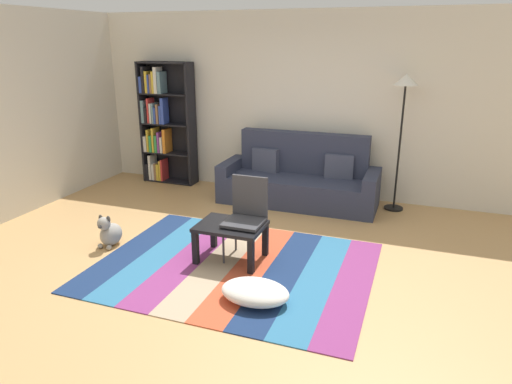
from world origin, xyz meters
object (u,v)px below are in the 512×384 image
object	(u,v)px
dog	(110,233)
folding_chair	(247,211)
bookshelf	(162,124)
standing_lamp	(404,98)
couch	(299,180)
tv_remote	(235,226)
coffee_table	(231,231)
pouf	(255,292)

from	to	relation	value
dog	folding_chair	bearing A→B (deg)	9.86
bookshelf	standing_lamp	bearing A→B (deg)	-1.54
couch	tv_remote	world-z (taller)	couch
bookshelf	dog	distance (m)	2.73
coffee_table	dog	xyz separation A→B (m)	(-1.47, -0.14, -0.18)
tv_remote	couch	bearing A→B (deg)	96.44
coffee_table	folding_chair	size ratio (longest dim) A/B	0.78
dog	standing_lamp	xyz separation A→B (m)	(3.01, 2.40, 1.39)
bookshelf	coffee_table	size ratio (longest dim) A/B	2.77
couch	pouf	world-z (taller)	couch
pouf	couch	bearing A→B (deg)	96.92
pouf	dog	world-z (taller)	dog
couch	bookshelf	xyz separation A→B (m)	(-2.41, 0.28, 0.63)
tv_remote	folding_chair	xyz separation A→B (m)	(0.06, 0.20, 0.11)
standing_lamp	tv_remote	world-z (taller)	standing_lamp
dog	tv_remote	xyz separation A→B (m)	(1.54, 0.08, 0.26)
pouf	tv_remote	xyz separation A→B (m)	(-0.47, 0.66, 0.32)
bookshelf	dog	size ratio (longest dim) A/B	4.92
dog	folding_chair	distance (m)	1.67
standing_lamp	folding_chair	world-z (taller)	standing_lamp
standing_lamp	folding_chair	xyz separation A→B (m)	(-1.41, -2.12, -1.02)
standing_lamp	couch	bearing A→B (deg)	-172.25
bookshelf	dog	bearing A→B (deg)	-73.34
coffee_table	couch	bearing A→B (deg)	84.58
bookshelf	coffee_table	bearing A→B (deg)	-46.82
coffee_table	folding_chair	distance (m)	0.27
dog	folding_chair	size ratio (longest dim) A/B	0.44
couch	dog	xyz separation A→B (m)	(-1.67, -2.21, -0.18)
tv_remote	folding_chair	bearing A→B (deg)	82.47
bookshelf	folding_chair	world-z (taller)	bookshelf
pouf	folding_chair	size ratio (longest dim) A/B	0.71
folding_chair	tv_remote	bearing A→B (deg)	-88.53
couch	pouf	xyz separation A→B (m)	(0.34, -2.79, -0.23)
tv_remote	folding_chair	world-z (taller)	folding_chair
coffee_table	folding_chair	world-z (taller)	folding_chair
couch	coffee_table	size ratio (longest dim) A/B	3.20
bookshelf	folding_chair	xyz separation A→B (m)	(2.35, -2.22, -0.43)
standing_lamp	coffee_table	bearing A→B (deg)	-124.24
couch	pouf	bearing A→B (deg)	-83.08
pouf	folding_chair	xyz separation A→B (m)	(-0.41, 0.85, 0.43)
pouf	tv_remote	distance (m)	0.87
tv_remote	folding_chair	size ratio (longest dim) A/B	0.17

